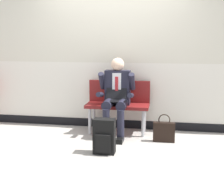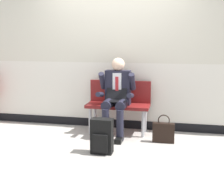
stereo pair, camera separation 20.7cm
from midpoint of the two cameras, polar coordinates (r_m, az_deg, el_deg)
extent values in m
plane|color=#9E9991|center=(4.95, 0.21, -8.85)|extent=(18.00, 18.00, 0.00)
cube|color=beige|center=(5.41, 1.83, 14.93)|extent=(6.45, 0.12, 1.89)
cube|color=silver|center=(5.46, 1.75, -0.27)|extent=(6.45, 0.12, 0.99)
cube|color=black|center=(5.58, 1.73, -5.99)|extent=(6.45, 0.14, 0.14)
cube|color=maroon|center=(5.14, 2.25, -2.93)|extent=(1.02, 0.42, 0.05)
cube|color=maroon|center=(5.27, 2.61, -0.33)|extent=(1.02, 0.04, 0.36)
cylinder|color=#B7B7BC|center=(5.14, -2.80, -5.67)|extent=(0.05, 0.05, 0.43)
cylinder|color=#B7B7BC|center=(5.42, -1.96, -4.88)|extent=(0.05, 0.05, 0.43)
cylinder|color=#B7B7BC|center=(4.99, 6.81, -6.18)|extent=(0.05, 0.05, 0.43)
cylinder|color=#B7B7BC|center=(5.28, 7.13, -5.33)|extent=(0.05, 0.05, 0.43)
cylinder|color=#1E1E2D|center=(4.94, 0.57, -2.59)|extent=(0.15, 0.40, 0.15)
cylinder|color=#1E1E2D|center=(4.83, 0.10, -6.35)|extent=(0.11, 0.11, 0.48)
cube|color=black|center=(4.83, -0.06, -8.87)|extent=(0.10, 0.26, 0.07)
cylinder|color=#1E1E2D|center=(4.90, 3.09, -2.70)|extent=(0.15, 0.40, 0.15)
cylinder|color=#1E1E2D|center=(4.79, 2.69, -6.49)|extent=(0.11, 0.11, 0.48)
cube|color=black|center=(4.79, 2.54, -9.04)|extent=(0.10, 0.26, 0.07)
cube|color=#1E1E2D|center=(5.08, 2.27, 0.37)|extent=(0.40, 0.18, 0.55)
cube|color=silver|center=(4.98, 2.08, 0.78)|extent=(0.14, 0.01, 0.39)
cube|color=#B22328|center=(4.98, 2.07, 0.43)|extent=(0.05, 0.01, 0.33)
sphere|color=beige|center=(5.04, 2.30, 4.53)|extent=(0.21, 0.21, 0.21)
cylinder|color=#1E1E2D|center=(5.05, -0.54, 1.58)|extent=(0.09, 0.25, 0.30)
cylinder|color=#1E1E2D|center=(4.91, -0.98, -0.90)|extent=(0.08, 0.27, 0.12)
cylinder|color=#1E1E2D|center=(4.96, 4.87, 1.42)|extent=(0.09, 0.25, 0.30)
cylinder|color=#1E1E2D|center=(4.82, 4.57, -1.12)|extent=(0.08, 0.27, 0.12)
cube|color=black|center=(4.88, 1.76, -2.08)|extent=(0.32, 0.22, 0.02)
cube|color=black|center=(4.99, 2.05, -0.55)|extent=(0.32, 0.08, 0.21)
cube|color=black|center=(4.29, -0.43, -8.39)|extent=(0.29, 0.16, 0.48)
cube|color=black|center=(4.22, -0.74, -9.72)|extent=(0.20, 0.04, 0.24)
cube|color=black|center=(4.81, 10.50, -7.68)|extent=(0.32, 0.09, 0.30)
torus|color=black|center=(4.76, 10.57, -5.51)|extent=(0.18, 0.02, 0.18)
camera|label=1|loc=(0.10, -88.79, 0.20)|focal=50.72mm
camera|label=2|loc=(0.10, 91.21, -0.20)|focal=50.72mm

